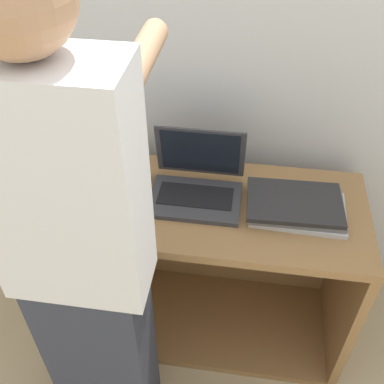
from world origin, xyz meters
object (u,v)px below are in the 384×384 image
at_px(laptop_open, 197,184).
at_px(person, 83,267).
at_px(laptop_stack_left, 100,187).
at_px(laptop_stack_right, 296,206).

height_order(laptop_open, person, person).
distance_m(laptop_open, laptop_stack_left, 0.38).
bearing_deg(person, laptop_stack_right, 36.39).
distance_m(laptop_stack_left, laptop_stack_right, 0.75).
bearing_deg(person, laptop_stack_left, 103.20).
height_order(laptop_open, laptop_stack_left, laptop_open).
distance_m(laptop_open, laptop_stack_right, 0.38).
bearing_deg(laptop_stack_left, person, -76.80).
bearing_deg(laptop_stack_right, laptop_open, 173.40).
bearing_deg(laptop_stack_left, laptop_stack_right, 0.32).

